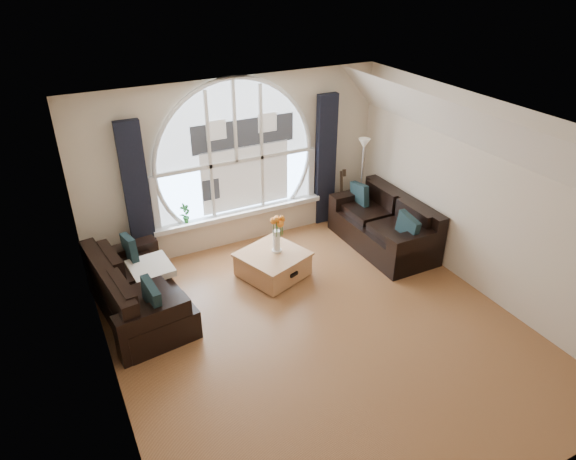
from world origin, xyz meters
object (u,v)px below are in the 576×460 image
object	(u,v)px
sofa_left	(139,289)
potted_plant	(185,213)
vase_flowers	(276,228)
guitar	(339,196)
coffee_chest	(273,263)
sofa_right	(383,224)
floor_lamp	(361,183)

from	to	relation	value
sofa_left	potted_plant	distance (m)	1.65
vase_flowers	guitar	world-z (taller)	vase_flowers
vase_flowers	coffee_chest	bearing A→B (deg)	-161.32
guitar	sofa_right	bearing A→B (deg)	-61.48
potted_plant	coffee_chest	bearing A→B (deg)	-52.78
sofa_left	coffee_chest	world-z (taller)	sofa_left
guitar	potted_plant	size ratio (longest dim) A/B	3.25
guitar	potted_plant	world-z (taller)	guitar
potted_plant	sofa_right	bearing A→B (deg)	-23.02
guitar	potted_plant	distance (m)	2.72
floor_lamp	sofa_right	bearing A→B (deg)	-95.43
sofa_left	vase_flowers	bearing A→B (deg)	-5.81
vase_flowers	potted_plant	world-z (taller)	vase_flowers
sofa_left	sofa_right	bearing A→B (deg)	-7.14
sofa_left	coffee_chest	bearing A→B (deg)	-6.55
sofa_left	guitar	size ratio (longest dim) A/B	1.73
sofa_right	potted_plant	size ratio (longest dim) A/B	5.80
coffee_chest	guitar	distance (m)	2.08
coffee_chest	potted_plant	bearing A→B (deg)	107.30
vase_flowers	floor_lamp	distance (m)	2.12
sofa_left	floor_lamp	size ratio (longest dim) A/B	1.14
coffee_chest	floor_lamp	distance (m)	2.28
sofa_right	coffee_chest	bearing A→B (deg)	179.53
sofa_left	vase_flowers	size ratio (longest dim) A/B	2.62
floor_lamp	guitar	xyz separation A→B (m)	(-0.28, 0.24, -0.27)
vase_flowers	sofa_right	bearing A→B (deg)	-1.32
sofa_left	floor_lamp	world-z (taller)	floor_lamp
sofa_left	sofa_right	distance (m)	3.96
sofa_left	potted_plant	world-z (taller)	potted_plant
sofa_right	coffee_chest	xyz separation A→B (m)	(-1.99, 0.02, -0.19)
sofa_right	guitar	distance (m)	1.06
vase_flowers	floor_lamp	size ratio (longest dim) A/B	0.44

